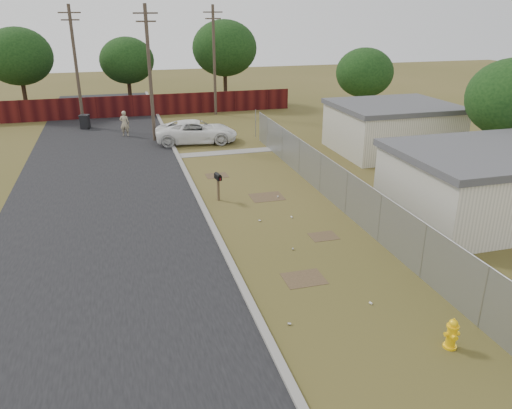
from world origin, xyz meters
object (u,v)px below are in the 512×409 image
object	(u,v)px
pickup_truck	(197,132)
pedestrian	(125,123)
fire_hydrant	(452,334)
mailbox	(218,179)
trash_bin	(85,122)

from	to	relation	value
pickup_truck	pedestrian	world-z (taller)	pedestrian
fire_hydrant	pedestrian	size ratio (longest dim) A/B	0.50
pedestrian	mailbox	bearing A→B (deg)	119.83
mailbox	pedestrian	size ratio (longest dim) A/B	0.74
pickup_truck	trash_bin	xyz separation A→B (m)	(-7.59, 6.61, -0.22)
mailbox	trash_bin	size ratio (longest dim) A/B	1.27
pickup_truck	trash_bin	bearing A→B (deg)	56.04
pickup_truck	pedestrian	distance (m)	5.74
fire_hydrant	trash_bin	bearing A→B (deg)	108.90
pickup_truck	pedestrian	size ratio (longest dim) A/B	3.01
pedestrian	trash_bin	world-z (taller)	pedestrian
pedestrian	pickup_truck	bearing A→B (deg)	160.10
trash_bin	pickup_truck	bearing A→B (deg)	-41.03
pedestrian	trash_bin	xyz separation A→B (m)	(-2.90, 3.32, -0.37)
mailbox	fire_hydrant	bearing A→B (deg)	-73.48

